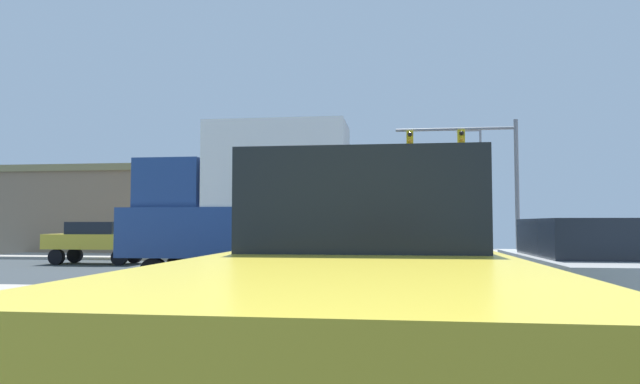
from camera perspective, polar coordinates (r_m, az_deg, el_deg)
ground at (r=20.58m, az=1.26°, el=-8.31°), size 90.00×90.00×0.05m
sidewalk_corner_ne at (r=34.15m, az=26.03°, el=-5.80°), size 12.00×12.00×0.14m
sidewalk_corner_nw at (r=35.82m, az=-17.75°, el=-5.83°), size 12.00×12.00×0.14m
crosswalk_near at (r=13.43m, az=-3.29°, el=-10.92°), size 13.50×2.00×0.01m
crosswalk_far at (r=27.84m, az=2.41°, el=-6.92°), size 13.50×2.00×0.01m
traffic_signal_mast at (r=27.74m, az=14.85°, el=3.36°), size 5.72×0.55×6.72m
street_lamp at (r=41.40m, az=15.62°, el=1.40°), size 1.78×0.32×8.50m
bank_building at (r=39.44m, az=-21.23°, el=-1.79°), size 13.53×8.76×5.25m
pickup_farside_1 at (r=4.03m, az=4.08°, el=-10.57°), size 2.00×5.10×2.35m
pickup_crossing_2 at (r=32.62m, az=0.07°, el=-4.11°), size 2.00×5.10×2.35m
box_truck_queued_1 at (r=17.44m, az=-6.96°, el=-0.69°), size 7.20×2.40×4.85m
suv_middle_1 at (r=40.66m, az=1.55°, el=-3.78°), size 1.96×4.60×2.34m
sedan_outer_3 at (r=27.32m, az=-21.61°, el=-4.43°), size 4.30×1.80×1.88m
sedan_inner_4 at (r=8.97m, az=25.64°, el=-7.32°), size 1.80×4.30×1.88m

